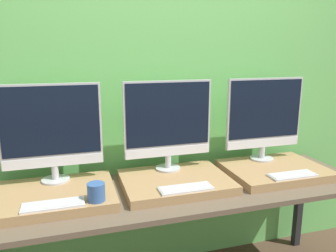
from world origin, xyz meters
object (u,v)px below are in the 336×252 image
keyboard_left (53,205)px  monitor_right (264,116)px  keyboard_right (292,175)px  mug (96,192)px  monitor_center (168,122)px  keyboard_center (186,188)px  monitor_left (52,129)px

keyboard_left → monitor_right: monitor_right is taller
keyboard_left → keyboard_right: size_ratio=1.00×
mug → monitor_center: size_ratio=0.16×
mug → keyboard_center: 0.48m
keyboard_center → keyboard_right: size_ratio=1.00×
mug → monitor_right: monitor_right is taller
monitor_left → monitor_center: (0.69, 0.00, 0.00)m
mug → keyboard_center: mug is taller
keyboard_left → keyboard_right: (1.37, 0.00, 0.00)m
monitor_left → monitor_right: (1.37, 0.00, 0.00)m
keyboard_center → monitor_right: monitor_right is taller
keyboard_center → keyboard_left: bearing=180.0°
monitor_left → mug: monitor_left is taller
monitor_right → keyboard_right: size_ratio=1.92×
keyboard_right → keyboard_center: bearing=180.0°
keyboard_left → monitor_left: bearing=90.0°
monitor_center → keyboard_right: 0.82m
keyboard_left → keyboard_center: 0.69m
mug → monitor_center: (0.48, 0.34, 0.27)m
monitor_left → mug: bearing=-58.2°
mug → monitor_center: bearing=35.0°
monitor_right → keyboard_right: monitor_right is taller
mug → keyboard_left: bearing=180.0°
keyboard_left → monitor_center: size_ratio=0.52×
monitor_left → keyboard_left: bearing=-90.0°
monitor_center → keyboard_center: monitor_center is taller
keyboard_left → mug: 0.21m
monitor_left → keyboard_right: monitor_left is taller
monitor_center → keyboard_center: size_ratio=1.92×
mug → keyboard_right: mug is taller
monitor_right → keyboard_right: 0.45m
monitor_right → monitor_left: bearing=180.0°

